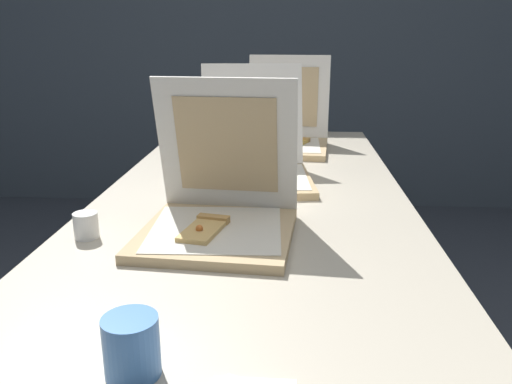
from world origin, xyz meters
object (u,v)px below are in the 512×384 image
(cup_white_far, at_px, (199,156))
(cup_printed_front, at_px, (132,347))
(table, at_px, (253,213))
(cup_white_near_left, at_px, (86,225))
(pizza_box_back, at_px, (285,135))
(pizza_box_front, at_px, (219,213))
(pizza_box_middle, at_px, (255,164))

(cup_white_far, height_order, cup_printed_front, cup_printed_front)
(table, distance_m, cup_white_near_left, 0.49)
(pizza_box_back, relative_size, cup_white_far, 6.98)
(pizza_box_front, bearing_deg, pizza_box_back, 86.13)
(pizza_box_front, relative_size, cup_white_near_left, 6.18)
(table, bearing_deg, pizza_box_middle, 92.13)
(cup_white_far, bearing_deg, pizza_box_middle, -41.52)
(table, height_order, cup_printed_front, cup_printed_front)
(pizza_box_middle, bearing_deg, table, -94.62)
(cup_printed_front, bearing_deg, pizza_box_middle, 84.38)
(pizza_box_middle, bearing_deg, cup_printed_front, -102.36)
(pizza_box_back, height_order, cup_white_far, pizza_box_back)
(pizza_box_front, bearing_deg, cup_white_far, 108.38)
(pizza_box_front, relative_size, pizza_box_back, 0.89)
(table, distance_m, cup_white_far, 0.42)
(pizza_box_front, distance_m, cup_printed_front, 0.52)
(cup_white_far, bearing_deg, pizza_box_front, -76.10)
(pizza_box_back, bearing_deg, cup_white_near_left, -109.23)
(pizza_box_front, xyz_separation_m, pizza_box_middle, (0.05, 0.46, 0.00))
(table, xyz_separation_m, cup_printed_front, (-0.10, -0.81, 0.09))
(table, relative_size, cup_white_near_left, 34.46)
(pizza_box_front, height_order, cup_white_far, pizza_box_front)
(pizza_box_front, bearing_deg, table, 83.60)
(pizza_box_back, relative_size, cup_printed_front, 4.80)
(pizza_box_back, relative_size, cup_white_near_left, 6.98)
(pizza_box_back, bearing_deg, cup_printed_front, -92.52)
(pizza_box_middle, xyz_separation_m, cup_printed_front, (-0.10, -0.97, -0.01))
(cup_white_near_left, relative_size, cup_printed_front, 0.69)
(table, height_order, pizza_box_middle, pizza_box_middle)
(pizza_box_back, bearing_deg, pizza_box_middle, -95.75)
(table, xyz_separation_m, pizza_box_middle, (-0.01, 0.17, 0.10))
(pizza_box_front, bearing_deg, cup_printed_front, -90.62)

